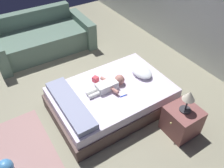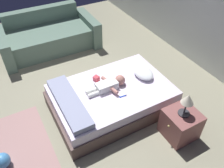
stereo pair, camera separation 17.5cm
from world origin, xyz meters
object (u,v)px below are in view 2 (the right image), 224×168
Objects in this scene: lamp at (188,101)px; toy_block at (96,78)px; baby at (110,85)px; pillow at (143,73)px; toothbrush at (123,96)px; couch at (48,36)px; nightstand at (180,124)px; toy_ball at (2,161)px; bed at (112,98)px.

toy_block is at bearing -150.26° from lamp.
lamp is at bearing 31.64° from baby.
pillow is 1.04m from lamp.
toothbrush is 1.13× the size of toy_block.
toothbrush is at bearing 8.84° from couch.
toothbrush is (0.27, -0.55, -0.05)m from pillow.
nightstand is 1.49m from toy_block.
toy_ball is 1.80m from toy_block.
toothbrush is (0.28, 0.09, -0.06)m from baby.
bed is at bearing 29.09° from baby.
toy_block is (-0.30, -0.13, 0.25)m from bed.
baby is at bearing -148.36° from lamp.
lamp is at bearing 31.74° from bed.
bed is 5.39× the size of lamp.
baby is 1.84m from toy_ball.
lamp is 1.50m from toy_block.
couch is (-2.36, -0.33, 0.08)m from bed.
pillow is at bearing 116.42° from toothbrush.
bed is 2.89× the size of baby.
nightstand is at bearing -90.00° from lamp.
bed is at bearing 8.08° from couch.
couch is at bearing -174.24° from toy_block.
couch is 5.87× the size of lamp.
nightstand is at bearing 31.64° from baby.
toy_ball is (-0.73, -2.41, -0.11)m from nightstand.
baby is at bearing -90.15° from pillow.
pillow is 3.85× the size of toy_block.
bed is 3.99× the size of nightstand.
lamp is at bearing 29.74° from toy_block.
nightstand is (0.98, 0.60, 0.02)m from bed.
baby is 5.43× the size of toothbrush.
nightstand is (3.34, 0.94, -0.05)m from couch.
toy_block is (-0.27, -0.75, -0.02)m from pillow.
toy_ball is at bearing -106.81° from lamp.
baby is at bearing 7.69° from couch.
toothbrush is at bearing 90.40° from toy_ball.
bed is 0.92× the size of couch.
lamp is (0.74, 0.54, 0.29)m from toothbrush.
toothbrush is 0.93m from nightstand.
toy_block reaches higher than toothbrush.
baby is 0.29m from toy_block.
toothbrush is 1.89m from toy_ball.
lamp is (0.00, 0.00, 0.48)m from nightstand.
lamp is 2.58m from toy_ball.
bed is at bearing -163.77° from toothbrush.
baby is (-0.04, -0.02, 0.28)m from bed.
toy_ball is (0.29, -2.42, -0.36)m from pillow.
pillow is 2.52m from couch.
couch reaches higher than toothbrush.
pillow is 0.87× the size of nightstand.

